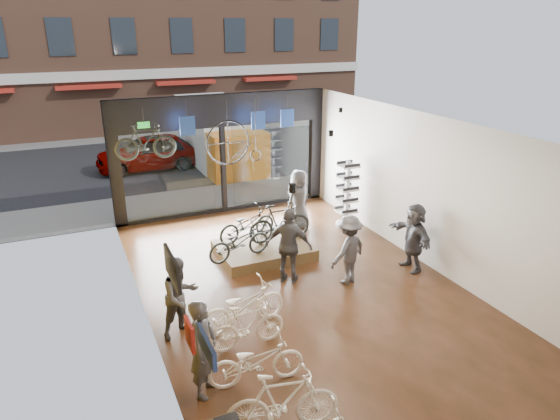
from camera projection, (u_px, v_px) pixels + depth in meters
ground_plane at (306, 295)px, 11.44m from camera, size 7.00×12.00×0.04m
ceiling at (310, 129)px, 10.09m from camera, size 7.00×12.00×0.04m
wall_left at (142, 244)px, 9.43m from camera, size 0.04×12.00×3.80m
wall_right at (437, 195)px, 12.10m from camera, size 0.04×12.00×3.80m
wall_back at (549, 394)px, 5.61m from camera, size 7.00×0.04×3.80m
storefront at (223, 154)px, 15.90m from camera, size 7.00×0.26×3.80m
exit_sign at (143, 125)px, 14.49m from camera, size 0.35×0.06×0.18m
street_road at (168, 151)px, 24.28m from camera, size 30.00×18.00×0.02m
sidewalk_near at (214, 198)px, 17.58m from camera, size 30.00×2.40×0.12m
sidewalk_far at (152, 134)px, 27.68m from camera, size 30.00×2.00×0.12m
opposite_building at (133, 1)px, 27.39m from camera, size 26.00×5.00×14.00m
street_car at (150, 152)px, 20.95m from camera, size 4.43×1.78×1.51m
box_truck at (222, 136)px, 20.96m from camera, size 2.32×6.96×2.74m
floor_bike_1 at (283, 402)px, 7.43m from camera, size 1.81×0.85×1.05m
floor_bike_2 at (256, 361)px, 8.46m from camera, size 1.73×0.81×0.87m
floor_bike_3 at (247, 326)px, 9.43m from camera, size 1.52×0.45×0.91m
floor_bike_4 at (243, 306)px, 10.03m from camera, size 1.91×0.87×0.97m
display_platform at (264, 250)px, 13.28m from camera, size 2.40×1.80×0.30m
display_bike_left at (239, 242)px, 12.34m from camera, size 1.76×0.88×0.88m
display_bike_mid at (280, 222)px, 13.33m from camera, size 1.76×0.51×1.06m
display_bike_right at (247, 224)px, 13.41m from camera, size 1.82×0.98×0.91m
customer_0 at (204, 349)px, 8.08m from camera, size 0.72×0.76×1.74m
customer_1 at (180, 296)px, 9.70m from camera, size 0.99×0.89×1.67m
customer_2 at (289, 246)px, 11.68m from camera, size 1.13×1.05×1.86m
customer_3 at (348, 250)px, 11.67m from camera, size 1.25×0.98×1.69m
customer_4 at (299, 200)px, 14.77m from camera, size 1.05×0.88×1.83m
customer_5 at (413, 237)px, 12.32m from camera, size 0.61×1.63×1.73m
sunglasses_rack at (347, 194)px, 14.92m from camera, size 0.68×0.60×2.03m
wall_merch at (200, 382)px, 6.70m from camera, size 0.40×2.40×2.60m
penny_farthing at (237, 144)px, 14.66m from camera, size 1.64×0.06×1.32m
hung_bike at (145, 142)px, 13.00m from camera, size 1.61×0.55×0.95m
jersey_left at (188, 126)px, 14.34m from camera, size 0.45×0.03×0.55m
jersey_mid at (258, 120)px, 15.17m from camera, size 0.45×0.03×0.55m
jersey_right at (287, 118)px, 15.54m from camera, size 0.45×0.03×0.55m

